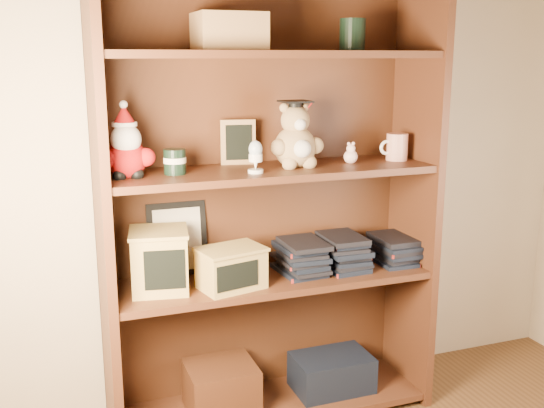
# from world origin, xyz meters

# --- Properties ---
(bookcase) EXTENTS (1.20, 0.35, 1.60)m
(bookcase) POSITION_xyz_m (0.10, 1.36, 0.78)
(bookcase) COLOR #4C2715
(bookcase) RESTS_ON ground
(shelf_lower) EXTENTS (1.14, 0.33, 0.02)m
(shelf_lower) POSITION_xyz_m (0.10, 1.30, 0.54)
(shelf_lower) COLOR #4C2715
(shelf_lower) RESTS_ON ground
(shelf_upper) EXTENTS (1.14, 0.33, 0.02)m
(shelf_upper) POSITION_xyz_m (0.10, 1.30, 0.94)
(shelf_upper) COLOR #4C2715
(shelf_upper) RESTS_ON ground
(santa_plush) EXTENTS (0.18, 0.13, 0.25)m
(santa_plush) POSITION_xyz_m (-0.40, 1.30, 1.04)
(santa_plush) COLOR #A50F0F
(santa_plush) RESTS_ON shelf_upper
(teachers_tin) EXTENTS (0.07, 0.07, 0.08)m
(teachers_tin) POSITION_xyz_m (-0.24, 1.30, 0.99)
(teachers_tin) COLOR black
(teachers_tin) RESTS_ON shelf_upper
(chalkboard_plaque) EXTENTS (0.13, 0.08, 0.16)m
(chalkboard_plaque) POSITION_xyz_m (0.01, 1.42, 1.03)
(chalkboard_plaque) COLOR #9E7547
(chalkboard_plaque) RESTS_ON shelf_upper
(egg_cup) EXTENTS (0.05, 0.05, 0.11)m
(egg_cup) POSITION_xyz_m (0.01, 1.23, 1.01)
(egg_cup) COLOR white
(egg_cup) RESTS_ON shelf_upper
(grad_teddy_bear) EXTENTS (0.20, 0.17, 0.24)m
(grad_teddy_bear) POSITION_xyz_m (0.18, 1.30, 1.04)
(grad_teddy_bear) COLOR #A48456
(grad_teddy_bear) RESTS_ON shelf_upper
(pink_figurine) EXTENTS (0.05, 0.05, 0.08)m
(pink_figurine) POSITION_xyz_m (0.41, 1.30, 0.98)
(pink_figurine) COLOR beige
(pink_figurine) RESTS_ON shelf_upper
(teacher_mug) EXTENTS (0.11, 0.08, 0.10)m
(teacher_mug) POSITION_xyz_m (0.60, 1.30, 1.00)
(teacher_mug) COLOR silver
(teacher_mug) RESTS_ON shelf_upper
(certificate_frame) EXTENTS (0.22, 0.06, 0.27)m
(certificate_frame) POSITION_xyz_m (-0.22, 1.44, 0.68)
(certificate_frame) COLOR black
(certificate_frame) RESTS_ON shelf_lower
(treats_box) EXTENTS (0.23, 0.23, 0.21)m
(treats_box) POSITION_xyz_m (-0.31, 1.30, 0.66)
(treats_box) COLOR tan
(treats_box) RESTS_ON shelf_lower
(pencils_box) EXTENTS (0.25, 0.20, 0.14)m
(pencils_box) POSITION_xyz_m (-0.07, 1.24, 0.62)
(pencils_box) COLOR tan
(pencils_box) RESTS_ON shelf_lower
(book_stack_left) EXTENTS (0.14, 0.20, 0.13)m
(book_stack_left) POSITION_xyz_m (0.21, 1.30, 0.61)
(book_stack_left) COLOR black
(book_stack_left) RESTS_ON shelf_lower
(book_stack_mid) EXTENTS (0.14, 0.20, 0.13)m
(book_stack_mid) POSITION_xyz_m (0.39, 1.30, 0.61)
(book_stack_mid) COLOR black
(book_stack_mid) RESTS_ON shelf_lower
(book_stack_right) EXTENTS (0.14, 0.20, 0.10)m
(book_stack_right) POSITION_xyz_m (0.60, 1.30, 0.60)
(book_stack_right) COLOR black
(book_stack_right) RESTS_ON shelf_lower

